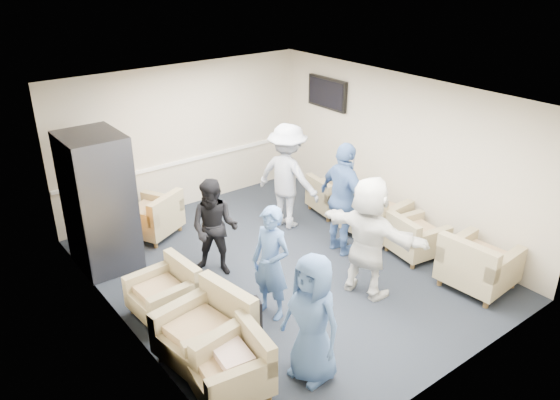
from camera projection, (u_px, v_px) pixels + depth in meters
floor at (283, 268)px, 8.48m from camera, size 6.00×6.00×0.00m
ceiling at (284, 97)px, 7.35m from camera, size 6.00×6.00×0.00m
back_wall at (184, 137)px, 10.08m from camera, size 5.00×0.02×2.70m
front_wall at (458, 279)px, 5.75m from camera, size 5.00×0.02×2.70m
left_wall at (119, 239)px, 6.53m from camera, size 0.02×6.00×2.70m
right_wall at (399, 153)px, 9.30m from camera, size 0.02×6.00×2.70m
chair_rail at (186, 161)px, 10.25m from camera, size 4.98×0.04×0.06m
tv at (327, 93)px, 10.27m from camera, size 0.10×1.00×0.58m
armchair_left_near at (234, 368)px, 6.00m from camera, size 0.90×0.90×0.64m
armchair_left_mid at (209, 333)px, 6.47m from camera, size 1.05×1.05×0.74m
armchair_left_far at (167, 293)px, 7.32m from camera, size 0.83×0.83×0.62m
armchair_right_near at (477, 266)px, 7.84m from camera, size 0.98×0.98×0.73m
armchair_right_midnear at (413, 238)px, 8.72m from camera, size 0.89×0.89×0.62m
armchair_right_midfar at (374, 217)px, 9.30m from camera, size 0.98×0.98×0.71m
armchair_right_far at (330, 197)px, 10.18m from camera, size 0.85×0.85×0.60m
armchair_corner at (153, 218)px, 9.32m from camera, size 1.13×1.13×0.67m
vending_machine at (99, 202)px, 8.19m from camera, size 0.86×1.01×2.12m
backpack at (249, 312)px, 7.01m from camera, size 0.35×0.29×0.52m
pillow at (232, 356)px, 5.93m from camera, size 0.41×0.51×0.13m
person_front_left at (312, 319)px, 6.03m from camera, size 0.61×0.84×1.58m
person_mid_left at (271, 263)px, 7.10m from camera, size 0.52×0.66×1.59m
person_back_left at (214, 228)px, 8.06m from camera, size 0.93×0.94×1.52m
person_back_right at (288, 177)px, 9.43m from camera, size 1.02×1.36×1.88m
person_mid_right at (344, 200)px, 8.58m from camera, size 0.56×1.13×1.86m
person_front_right at (368, 237)px, 7.54m from camera, size 0.88×1.73×1.78m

